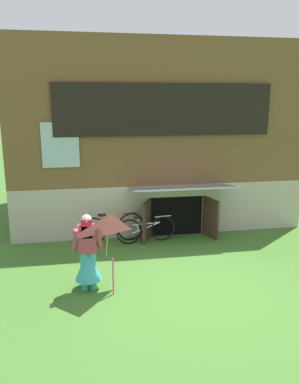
% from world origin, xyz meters
% --- Properties ---
extents(ground_plane, '(60.00, 60.00, 0.00)m').
position_xyz_m(ground_plane, '(0.00, 0.00, 0.00)').
color(ground_plane, '#3D6B28').
extents(log_house, '(7.94, 5.99, 5.11)m').
position_xyz_m(log_house, '(-0.00, 5.43, 2.56)').
color(log_house, '#ADA393').
rests_on(log_house, ground_plane).
extents(person, '(0.60, 0.52, 1.50)m').
position_xyz_m(person, '(-2.05, 0.28, 0.63)').
color(person, teal).
rests_on(person, ground_plane).
extents(kite, '(1.02, 0.95, 1.57)m').
position_xyz_m(kite, '(-1.63, -0.23, 1.25)').
color(kite, '#E54C7F').
rests_on(kite, ground_plane).
extents(bicycle_silver, '(1.55, 0.25, 0.71)m').
position_xyz_m(bicycle_silver, '(-0.56, 2.55, 0.35)').
color(bicycle_silver, black).
rests_on(bicycle_silver, ground_plane).
extents(bicycle_red, '(1.73, 0.44, 0.80)m').
position_xyz_m(bicycle_red, '(-1.43, 2.65, 0.39)').
color(bicycle_red, black).
rests_on(bicycle_red, ground_plane).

